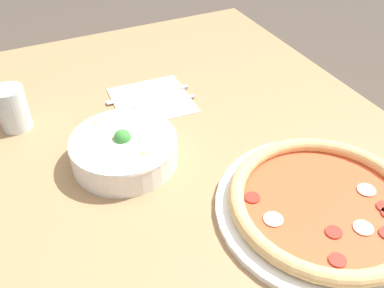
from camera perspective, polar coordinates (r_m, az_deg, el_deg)
The scene contains 7 objects.
dining_table at distance 0.90m, azimuth 2.14°, elevation -6.78°, with size 1.27×0.84×0.74m.
pizza at distance 0.74m, azimuth 17.28°, elevation -7.69°, with size 0.36×0.36×0.04m.
bowl at distance 0.80m, azimuth -9.11°, elevation -0.57°, with size 0.20×0.20×0.07m.
napkin at distance 0.98m, azimuth -5.38°, elevation 5.84°, with size 0.18×0.18×0.00m.
fork at distance 0.96m, azimuth -4.73°, elevation 5.32°, with size 0.02×0.18×0.00m.
knife at distance 1.00m, azimuth -5.36°, elevation 6.70°, with size 0.02×0.20×0.01m.
glass at distance 0.95m, azimuth -22.80°, elevation 4.38°, with size 0.06×0.06×0.09m.
Camera 1 is at (-0.55, 0.30, 1.28)m, focal length 40.00 mm.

